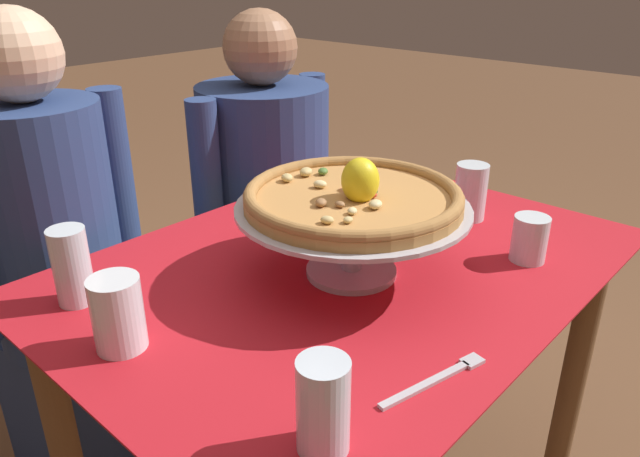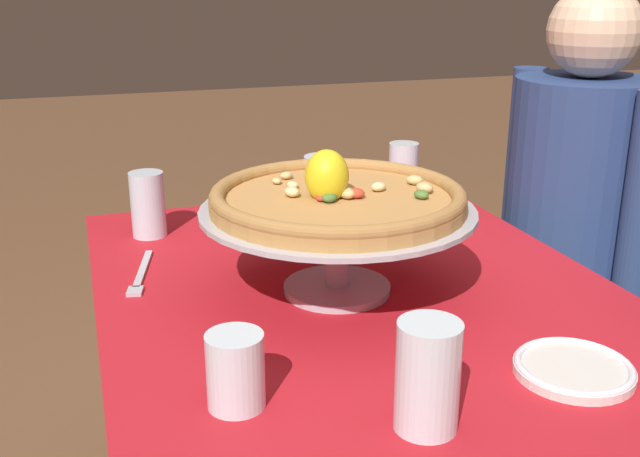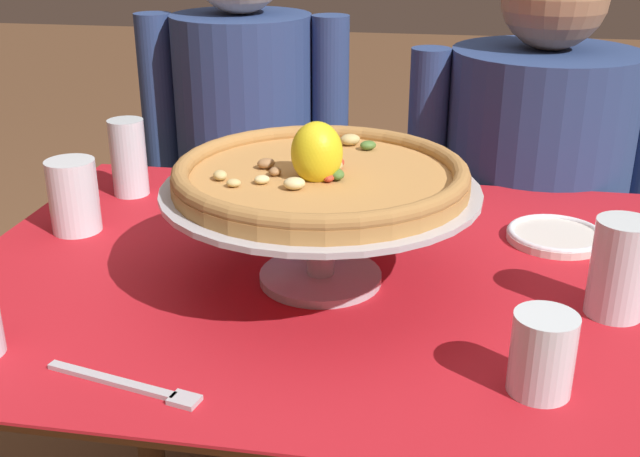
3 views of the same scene
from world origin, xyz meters
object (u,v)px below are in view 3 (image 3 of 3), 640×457
pizza_stand (321,209)px  side_plate (556,235)px  water_glass_side_left (74,200)px  diner_left (248,210)px  water_glass_side_right (619,273)px  water_glass_front_right (542,357)px  dinner_fork (131,386)px  pizza (320,174)px  water_glass_back_left (129,162)px  diner_right (529,228)px

pizza_stand → side_plate: 0.41m
water_glass_side_left → diner_left: bearing=75.7°
water_glass_side_left → diner_left: size_ratio=0.10×
pizza_stand → water_glass_side_right: pizza_stand is taller
pizza_stand → water_glass_front_right: bearing=-38.6°
water_glass_side_left → water_glass_front_right: water_glass_side_left is taller
dinner_fork → diner_left: 0.97m
pizza → water_glass_front_right: 0.38m
water_glass_side_left → water_glass_back_left: (0.02, 0.18, 0.01)m
water_glass_side_left → diner_left: diner_left is taller
dinner_fork → diner_right: bearing=60.8°
pizza_stand → diner_right: bearing=60.5°
diner_left → diner_right: diner_left is taller
water_glass_back_left → diner_left: size_ratio=0.12×
water_glass_front_right → diner_right: bearing=85.4°
water_glass_side_left → dinner_fork: bearing=-57.5°
pizza → side_plate: pizza is taller
water_glass_back_left → dinner_fork: (0.24, -0.59, -0.06)m
diner_right → water_glass_back_left: bearing=-156.7°
diner_right → pizza: bearing=-119.5°
water_glass_front_right → side_plate: (0.06, 0.43, -0.03)m
pizza_stand → dinner_fork: bearing=-118.6°
pizza → water_glass_side_right: (0.39, -0.03, -0.10)m
water_glass_front_right → diner_left: bearing=122.7°
water_glass_back_left → side_plate: 0.75m
water_glass_back_left → diner_left: bearing=71.9°
water_glass_front_right → water_glass_side_right: size_ratio=0.72×
pizza → diner_right: (0.35, 0.61, -0.31)m
diner_right → diner_left: bearing=176.4°
dinner_fork → diner_left: diner_left is taller
diner_right → pizza_stand: bearing=-119.5°
pizza_stand → dinner_fork: (-0.16, -0.30, -0.10)m
diner_left → diner_right: (0.63, -0.04, 0.01)m
side_plate → diner_right: bearing=89.3°
pizza_stand → water_glass_side_right: bearing=-4.3°
water_glass_front_right → water_glass_side_left: bearing=154.4°
pizza → diner_left: bearing=113.4°
water_glass_side_right → diner_left: size_ratio=0.11×
dinner_fork → diner_right: size_ratio=0.17×
pizza_stand → pizza: pizza is taller
pizza → water_glass_side_right: pizza is taller
water_glass_back_left → water_glass_side_right: water_glass_back_left is taller
side_plate → diner_left: 0.79m
water_glass_side_right → diner_right: size_ratio=0.11×
pizza → dinner_fork: (-0.16, -0.29, -0.16)m
pizza → water_glass_front_right: size_ratio=4.27×
water_glass_front_right → water_glass_side_right: (0.11, 0.19, 0.02)m
water_glass_front_right → dinner_fork: 0.45m
water_glass_back_left → diner_right: size_ratio=0.12×
water_glass_side_left → diner_right: 0.94m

